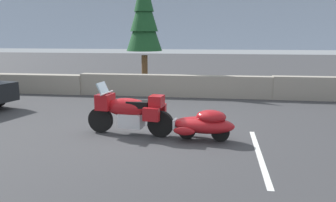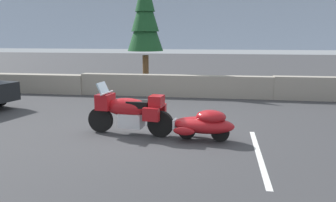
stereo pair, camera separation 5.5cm
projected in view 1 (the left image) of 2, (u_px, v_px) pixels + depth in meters
The scene contains 7 objects.
ground_plane at pixel (147, 131), 9.30m from camera, with size 80.00×80.00×0.00m, color #38383A.
stone_guard_wall at pixel (168, 86), 14.51m from camera, with size 24.00×0.60×0.93m.
distant_ridgeline at pixel (215, 16), 100.52m from camera, with size 240.00×80.00×16.00m, color #99A8BF.
touring_motorcycle at pixel (129, 111), 8.86m from camera, with size 2.31×0.90×1.33m.
car_shaped_trailer at pixel (204, 124), 8.40m from camera, with size 2.23×0.89×0.76m.
pine_tree_tall at pixel (144, 15), 16.24m from camera, with size 1.69×1.69×5.50m.
parking_stripe_marker at pixel (259, 154), 7.44m from camera, with size 0.12×3.60×0.01m, color silver.
Camera 1 is at (1.89, -8.81, 2.52)m, focal length 37.06 mm.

